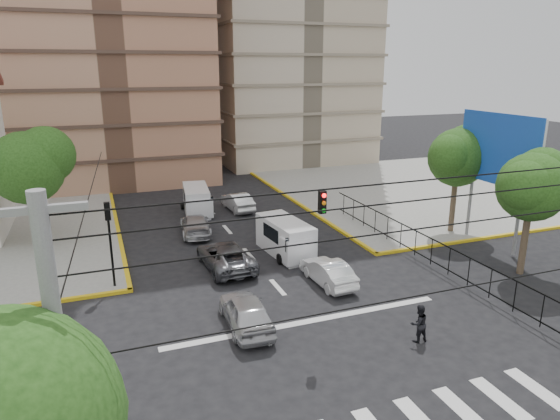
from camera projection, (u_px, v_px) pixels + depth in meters
name	position (u px, v px, depth m)	size (l,w,h in m)	color
ground	(319.00, 335.00, 21.01)	(160.00, 160.00, 0.00)	black
sidewalk_ne	(425.00, 188.00, 45.74)	(26.00, 26.00, 0.15)	gray
stop_line	(308.00, 321.00, 22.09)	(13.00, 0.40, 0.01)	silver
park_fence	(430.00, 267.00, 28.11)	(0.10, 22.50, 1.66)	black
billboard	(499.00, 151.00, 29.63)	(0.36, 6.20, 8.10)	slate
tree_park_a	(534.00, 184.00, 25.86)	(4.41, 3.60, 6.83)	#473828
tree_park_c	(459.00, 155.00, 32.40)	(4.65, 3.80, 7.25)	#473828
tree_tudor	(28.00, 164.00, 29.91)	(5.39, 4.40, 7.43)	#473828
traffic_light_nw	(109.00, 230.00, 24.51)	(0.28, 0.22, 4.40)	black
traffic_light_hanging	(347.00, 214.00, 17.54)	(18.00, 9.12, 0.92)	black
van_right_lane	(287.00, 239.00, 29.58)	(2.28, 4.79, 2.08)	silver
van_left_lane	(197.00, 201.00, 37.94)	(2.30, 4.69, 2.03)	silver
car_silver_front_left	(246.00, 311.00, 21.45)	(1.74, 4.32, 1.47)	#BBBCC0
car_white_front_right	(328.00, 272.00, 25.76)	(1.40, 4.01, 1.32)	white
car_grey_mid_left	(225.00, 256.00, 27.76)	(2.36, 5.11, 1.42)	#595A61
car_silver_rear_left	(195.00, 225.00, 33.37)	(1.87, 4.61, 1.34)	#B8B8BD
car_darkgrey_mid_right	(275.00, 218.00, 34.77)	(1.61, 4.01, 1.37)	#29292C
car_white_rear_right	(238.00, 201.00, 38.96)	(1.47, 4.22, 1.39)	silver
pedestrian_crosswalk	(419.00, 323.00, 20.31)	(0.78, 0.61, 1.60)	black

